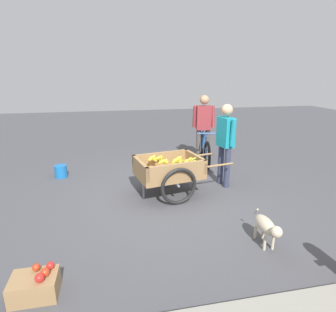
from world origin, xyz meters
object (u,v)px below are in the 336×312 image
bicycle (204,149)px  apple_crate (35,285)px  cyclist_person (204,123)px  plastic_bucket (61,171)px  fruit_cart (169,171)px  dog (267,226)px  vendor_person (225,138)px

bicycle → apple_crate: 4.76m
bicycle → cyclist_person: 0.63m
plastic_bucket → cyclist_person: bearing=-172.2°
apple_crate → fruit_cart: bearing=-130.1°
fruit_cart → dog: (-0.87, 1.79, -0.17)m
vendor_person → apple_crate: bearing=38.8°
dog → apple_crate: (2.65, 0.33, -0.15)m
bicycle → apple_crate: bicycle is taller
plastic_bucket → apple_crate: (-0.26, 3.42, -0.01)m
cyclist_person → plastic_bucket: bearing=7.8°
dog → apple_crate: dog is taller
fruit_cart → vendor_person: 1.24m
fruit_cart → vendor_person: vendor_person is taller
dog → vendor_person: bearing=-97.0°
cyclist_person → apple_crate: (2.99, 3.87, -0.84)m
cyclist_person → plastic_bucket: cyclist_person is taller
apple_crate → dog: bearing=-173.0°
fruit_cart → dog: fruit_cart is taller
fruit_cart → cyclist_person: size_ratio=1.10×
vendor_person → cyclist_person: size_ratio=0.97×
vendor_person → plastic_bucket: vendor_person is taller
cyclist_person → bicycle: bearing=80.4°
dog → plastic_bucket: dog is taller
cyclist_person → apple_crate: cyclist_person is taller
fruit_cart → apple_crate: size_ratio=4.01×
vendor_person → bicycle: 1.51m
cyclist_person → apple_crate: size_ratio=3.66×
vendor_person → plastic_bucket: bearing=-19.0°
cyclist_person → fruit_cart: bearing=55.5°
cyclist_person → vendor_person: bearing=86.9°
fruit_cart → bicycle: bicycle is taller
vendor_person → dog: size_ratio=2.33×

